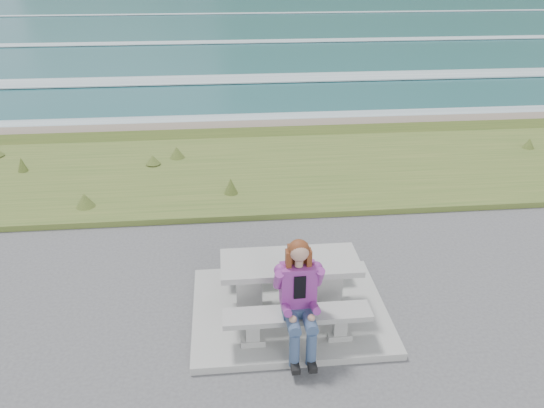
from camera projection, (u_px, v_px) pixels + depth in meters
The scene contains 8 objects.
concrete_slab at pixel (289, 310), 7.21m from camera, with size 2.60×2.10×0.10m, color #9E9E99.
picnic_table at pixel (290, 271), 6.93m from camera, with size 1.80×0.75×0.75m.
bench_landward at pixel (297, 319), 6.41m from camera, with size 1.80×0.35×0.45m.
bench_seaward at pixel (284, 258), 7.66m from camera, with size 1.80×0.35×0.45m.
grass_verge at pixel (261, 173), 11.70m from camera, with size 160.00×4.50×0.22m, color #3C5A22.
shore_drop at pixel (252, 132), 14.30m from camera, with size 160.00×0.80×2.20m, color #6C5F51.
ocean at pixel (233, 67), 30.44m from camera, with size 1600.00×1600.00×0.09m.
seated_woman at pixel (300, 314), 6.21m from camera, with size 0.42×0.73×1.43m.
Camera 1 is at (-0.81, -5.79, 4.51)m, focal length 35.00 mm.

